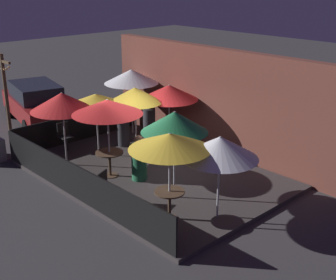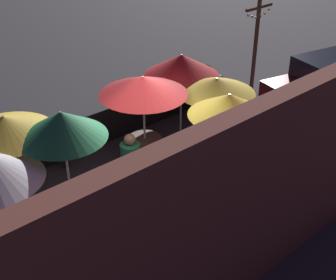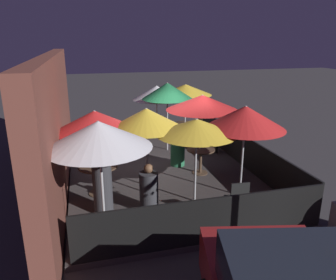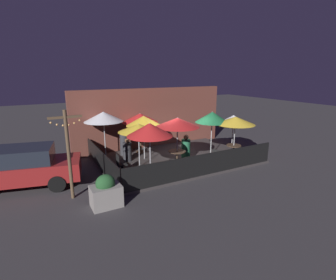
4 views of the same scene
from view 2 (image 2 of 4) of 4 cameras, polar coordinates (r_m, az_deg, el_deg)
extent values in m
plane|color=#383538|center=(10.50, -1.42, -7.06)|extent=(60.00, 60.00, 0.00)
cube|color=#383333|center=(10.47, -1.43, -6.80)|extent=(7.74, 5.23, 0.12)
cube|color=brown|center=(7.91, 11.91, -6.26)|extent=(9.34, 0.36, 3.51)
cube|color=black|center=(11.95, -9.44, 0.96)|extent=(7.54, 0.05, 0.95)
cube|color=black|center=(12.58, 11.99, 2.30)|extent=(0.05, 5.03, 0.95)
cylinder|color=#B2B2B7|center=(9.92, -18.45, -2.82)|extent=(0.05, 0.05, 2.18)
cone|color=gold|center=(9.48, -19.32, 1.73)|extent=(1.92, 1.92, 0.39)
cylinder|color=#B2B2B7|center=(10.81, -2.91, 2.11)|extent=(0.05, 0.05, 2.30)
cone|color=red|center=(10.39, -3.04, 6.69)|extent=(2.00, 2.00, 0.42)
cylinder|color=#B2B2B7|center=(9.46, 11.15, -3.53)|extent=(0.05, 0.05, 2.15)
cone|color=red|center=(9.03, 11.67, 0.85)|extent=(1.93, 1.93, 0.49)
cylinder|color=#B2B2B7|center=(11.36, 5.70, 2.77)|extent=(0.05, 0.05, 2.05)
cone|color=gold|center=(11.00, 5.92, 6.66)|extent=(1.85, 1.85, 0.37)
cylinder|color=#B2B2B7|center=(10.85, 17.78, 0.90)|extent=(0.05, 0.05, 2.38)
cone|color=silver|center=(10.44, 18.58, 5.39)|extent=(1.94, 1.94, 0.50)
cylinder|color=#B2B2B7|center=(12.06, 1.60, 5.28)|extent=(0.05, 0.05, 2.29)
cone|color=red|center=(11.72, 1.66, 9.14)|extent=(1.90, 1.90, 0.54)
cylinder|color=#B2B2B7|center=(9.44, -12.21, -3.01)|extent=(0.05, 0.05, 2.36)
cone|color=#1E6B3D|center=(8.98, -12.83, 1.85)|extent=(1.72, 1.72, 0.54)
cylinder|color=#B2B2B7|center=(10.28, 7.13, -0.01)|extent=(0.05, 0.05, 2.21)
cone|color=gold|center=(9.87, 7.45, 4.31)|extent=(1.74, 1.74, 0.48)
cylinder|color=#4C3828|center=(10.53, -17.49, -7.75)|extent=(0.40, 0.40, 0.02)
cylinder|color=#4C3828|center=(10.33, -17.78, -6.26)|extent=(0.08, 0.08, 0.70)
cylinder|color=#4C3828|center=(10.12, -18.11, -4.59)|extent=(0.74, 0.74, 0.04)
cylinder|color=#4C3828|center=(11.39, -2.76, -2.95)|extent=(0.44, 0.44, 0.02)
cylinder|color=#4C3828|center=(11.21, -2.80, -1.48)|extent=(0.08, 0.08, 0.71)
cylinder|color=#4C3828|center=(11.02, -2.85, 0.17)|extent=(0.81, 0.81, 0.04)
cylinder|color=#4C3828|center=(10.09, 10.55, -8.56)|extent=(0.55, 0.55, 0.02)
cylinder|color=#4C3828|center=(9.87, 10.74, -6.95)|extent=(0.08, 0.08, 0.73)
cylinder|color=#4C3828|center=(9.65, 10.96, -5.14)|extent=(0.99, 0.99, 0.04)
cube|color=black|center=(11.40, -12.26, -2.42)|extent=(0.10, 0.10, 0.44)
cube|color=black|center=(11.28, -12.39, -1.40)|extent=(0.52, 0.52, 0.04)
cube|color=black|center=(11.28, -11.99, 0.07)|extent=(0.18, 0.38, 0.44)
cube|color=black|center=(12.74, 6.88, 1.94)|extent=(0.08, 0.08, 0.47)
cube|color=black|center=(12.63, 6.95, 2.96)|extent=(0.42, 0.42, 0.04)
cube|color=black|center=(12.63, 7.60, 4.15)|extent=(0.05, 0.40, 0.44)
cylinder|color=#333338|center=(10.44, 14.08, -3.70)|extent=(0.61, 0.61, 1.15)
sphere|color=tan|center=(10.07, 14.57, -0.40)|extent=(0.25, 0.25, 0.25)
cylinder|color=#236642|center=(10.40, -4.54, -3.10)|extent=(0.57, 0.57, 1.09)
sphere|color=#9E704C|center=(10.05, -4.70, 0.08)|extent=(0.25, 0.25, 0.25)
cylinder|color=#333338|center=(11.11, 10.44, -1.65)|extent=(0.54, 0.54, 0.93)
sphere|color=brown|center=(10.82, 10.72, 0.91)|extent=(0.21, 0.21, 0.21)
cube|color=gray|center=(14.85, 4.34, 6.43)|extent=(1.00, 0.70, 0.74)
ellipsoid|color=#235128|center=(14.67, 4.41, 8.15)|extent=(0.65, 0.52, 0.58)
cylinder|color=brown|center=(14.31, 10.52, 10.39)|extent=(0.12, 0.12, 3.20)
cube|color=brown|center=(13.92, 11.06, 15.61)|extent=(1.10, 0.08, 0.08)
sphere|color=#F4B260|center=(14.31, 12.19, 15.29)|extent=(0.07, 0.07, 0.07)
sphere|color=#F4B260|center=(14.19, 11.69, 14.87)|extent=(0.07, 0.07, 0.07)
sphere|color=#F4B260|center=(14.06, 11.19, 14.58)|extent=(0.07, 0.07, 0.07)
sphere|color=#F4B260|center=(13.92, 10.70, 14.47)|extent=(0.07, 0.07, 0.07)
sphere|color=#F4B260|center=(13.77, 10.22, 14.54)|extent=(0.07, 0.07, 0.07)
sphere|color=#F4B260|center=(13.61, 9.74, 14.75)|extent=(0.07, 0.07, 0.07)
cube|color=maroon|center=(14.95, 19.74, 6.09)|extent=(4.71, 2.63, 0.70)
cylinder|color=black|center=(13.66, 17.92, 2.47)|extent=(0.66, 0.32, 0.64)
cylinder|color=black|center=(14.67, 13.55, 5.11)|extent=(0.66, 0.32, 0.64)
camera|label=1|loc=(15.51, -60.56, 13.41)|focal=50.00mm
camera|label=3|loc=(15.07, 32.67, 16.48)|focal=35.00mm
camera|label=4|loc=(21.18, -7.99, 24.86)|focal=28.00mm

